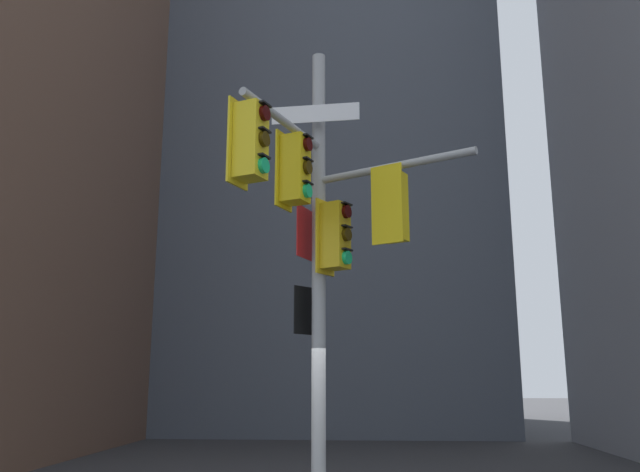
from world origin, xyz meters
TOP-DOWN VIEW (x-y plane):
  - building_mid_block at (-1.96, 21.08)m, footprint 15.77×15.77m
  - signal_pole_assembly at (0.07, -0.53)m, footprint 3.26×2.51m

SIDE VIEW (x-z plane):
  - signal_pole_assembly at x=0.07m, z-range 0.66..7.86m
  - building_mid_block at x=-1.96m, z-range 0.00..29.77m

